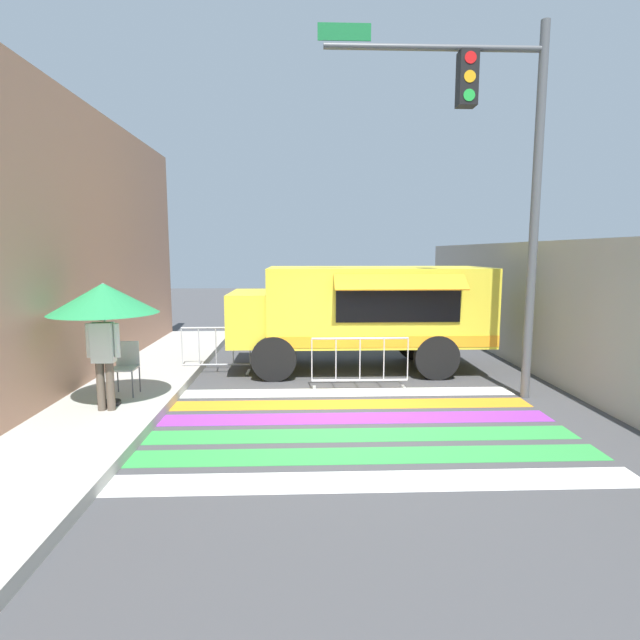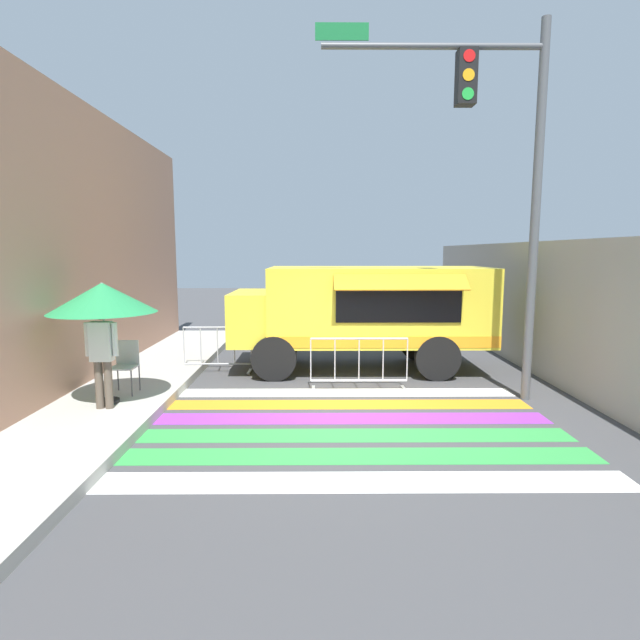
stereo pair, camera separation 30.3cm
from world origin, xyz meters
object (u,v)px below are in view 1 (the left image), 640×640
food_truck (357,308)px  folding_chair (126,363)px  barricade_front (360,364)px  patio_umbrella (104,299)px  traffic_signal_pole (498,152)px  barricade_side (216,351)px  vendor_person (104,352)px

food_truck → folding_chair: size_ratio=6.13×
folding_chair → barricade_front: folding_chair is taller
patio_umbrella → barricade_front: (4.36, 1.37, -1.43)m
traffic_signal_pole → folding_chair: 7.58m
traffic_signal_pole → folding_chair: traffic_signal_pole is taller
patio_umbrella → barricade_side: 3.46m
folding_chair → barricade_front: (4.30, 0.70, -0.22)m
food_truck → barricade_front: size_ratio=3.01×
traffic_signal_pole → patio_umbrella: 7.16m
barricade_front → barricade_side: bearing=154.0°
barricade_side → traffic_signal_pole: bearing=-21.8°
patio_umbrella → barricade_side: patio_umbrella is taller
patio_umbrella → vendor_person: (0.06, -0.29, -0.82)m
folding_chair → vendor_person: size_ratio=0.56×
barricade_side → barricade_front: bearing=-26.0°
food_truck → traffic_signal_pole: (2.19, -2.41, 3.00)m
food_truck → patio_umbrella: bearing=-145.2°
vendor_person → barricade_front: (4.30, 1.66, -0.61)m
food_truck → folding_chair: (-4.42, -2.45, -0.69)m
food_truck → barricade_front: (-0.13, -1.75, -0.91)m
traffic_signal_pole → patio_umbrella: (-6.68, -0.71, -2.49)m
traffic_signal_pole → barricade_side: traffic_signal_pole is taller
barricade_side → patio_umbrella: bearing=-114.3°
food_truck → patio_umbrella: (-4.49, -3.12, 0.52)m
food_truck → barricade_side: size_ratio=3.75×
vendor_person → barricade_front: bearing=33.6°
traffic_signal_pole → barricade_side: bearing=158.2°
food_truck → traffic_signal_pole: traffic_signal_pole is taller
barricade_side → folding_chair: bearing=-119.3°
traffic_signal_pole → vendor_person: size_ratio=3.93×
folding_chair → food_truck: bearing=29.6°
vendor_person → barricade_side: 3.44m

